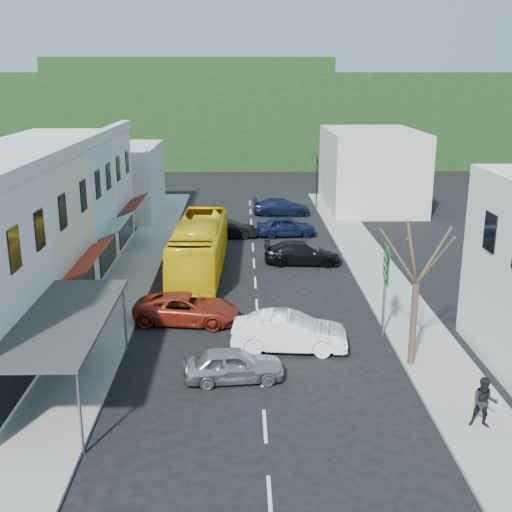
{
  "coord_description": "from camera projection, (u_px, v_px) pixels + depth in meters",
  "views": [
    {
      "loc": [
        -0.76,
        -27.95,
        11.91
      ],
      "look_at": [
        0.0,
        6.0,
        2.2
      ],
      "focal_mm": 45.0,
      "sensor_mm": 36.0,
      "label": 1
    }
  ],
  "objects": [
    {
      "name": "car_navy_far",
      "position": [
        282.0,
        207.0,
        55.67
      ],
      "size": [
        4.52,
        1.89,
        1.4
      ],
      "primitive_type": "imported",
      "rotation": [
        0.0,
        0.0,
        1.56
      ],
      "color": "black",
      "rests_on": "ground"
    },
    {
      "name": "car_red",
      "position": [
        187.0,
        309.0,
        31.62
      ],
      "size": [
        4.82,
        2.52,
        1.4
      ],
      "primitive_type": "imported",
      "rotation": [
        0.0,
        0.0,
        1.43
      ],
      "color": "maroon",
      "rests_on": "ground"
    },
    {
      "name": "pedestrian_right",
      "position": [
        484.0,
        404.0,
        21.91
      ],
      "size": [
        0.78,
        0.59,
        1.7
      ],
      "primitive_type": "imported",
      "rotation": [
        0.0,
        0.0,
        -0.23
      ],
      "color": "black",
      "rests_on": "sidewalk_right"
    },
    {
      "name": "car_silver",
      "position": [
        233.0,
        364.0,
        25.62
      ],
      "size": [
        4.56,
        2.23,
        1.4
      ],
      "primitive_type": "imported",
      "rotation": [
        0.0,
        0.0,
        1.67
      ],
      "color": "#ADACB1",
      "rests_on": "ground"
    },
    {
      "name": "bus",
      "position": [
        200.0,
        248.0,
        39.46
      ],
      "size": [
        2.9,
        11.68,
        3.1
      ],
      "primitive_type": "imported",
      "rotation": [
        0.0,
        0.0,
        -0.04
      ],
      "color": "yellow",
      "rests_on": "ground"
    },
    {
      "name": "car_navy_mid",
      "position": [
        286.0,
        227.0,
        48.38
      ],
      "size": [
        4.53,
        2.15,
        1.4
      ],
      "primitive_type": "imported",
      "rotation": [
        0.0,
        0.0,
        1.65
      ],
      "color": "black",
      "rests_on": "ground"
    },
    {
      "name": "hillside",
      "position": [
        236.0,
        111.0,
        90.84
      ],
      "size": [
        80.0,
        26.0,
        14.0
      ],
      "color": "black",
      "rests_on": "ground"
    },
    {
      "name": "shopfront_row",
      "position": [
        18.0,
        230.0,
        33.6
      ],
      "size": [
        8.25,
        30.0,
        8.0
      ],
      "color": "silver",
      "rests_on": "ground"
    },
    {
      "name": "sidewalk_left",
      "position": [
        133.0,
        272.0,
        39.59
      ],
      "size": [
        3.0,
        52.0,
        0.15
      ],
      "primitive_type": "cube",
      "color": "gray",
      "rests_on": "ground"
    },
    {
      "name": "traffic_signal",
      "position": [
        317.0,
        183.0,
        57.81
      ],
      "size": [
        0.63,
        1.03,
        4.75
      ],
      "primitive_type": null,
      "rotation": [
        0.0,
        0.0,
        3.23
      ],
      "color": "black",
      "rests_on": "ground"
    },
    {
      "name": "ground",
      "position": [
        259.0,
        336.0,
        30.16
      ],
      "size": [
        120.0,
        120.0,
        0.0
      ],
      "primitive_type": "plane",
      "color": "black",
      "rests_on": "ground"
    },
    {
      "name": "distant_block_left",
      "position": [
        111.0,
        181.0,
        55.03
      ],
      "size": [
        8.0,
        10.0,
        6.0
      ],
      "primitive_type": "cube",
      "color": "#B7B2A8",
      "rests_on": "ground"
    },
    {
      "name": "sidewalk_right",
      "position": [
        375.0,
        270.0,
        39.91
      ],
      "size": [
        3.0,
        52.0,
        0.15
      ],
      "primitive_type": "cube",
      "color": "gray",
      "rests_on": "ground"
    },
    {
      "name": "pedestrian_left",
      "position": [
        94.0,
        302.0,
        31.67
      ],
      "size": [
        0.45,
        0.63,
        1.7
      ],
      "primitive_type": "imported",
      "rotation": [
        0.0,
        0.0,
        1.65
      ],
      "color": "black",
      "rests_on": "sidewalk_left"
    },
    {
      "name": "direction_sign",
      "position": [
        385.0,
        292.0,
        29.51
      ],
      "size": [
        0.64,
        2.04,
        4.42
      ],
      "primitive_type": null,
      "rotation": [
        0.0,
        0.0,
        -0.11
      ],
      "color": "#115D24",
      "rests_on": "ground"
    },
    {
      "name": "car_black_far",
      "position": [
        229.0,
        229.0,
        47.96
      ],
      "size": [
        4.46,
        1.95,
        1.4
      ],
      "primitive_type": "imported",
      "rotation": [
        0.0,
        0.0,
        1.61
      ],
      "color": "black",
      "rests_on": "ground"
    },
    {
      "name": "distant_block_right",
      "position": [
        371.0,
        169.0,
        58.27
      ],
      "size": [
        8.0,
        12.0,
        7.0
      ],
      "primitive_type": "cube",
      "color": "#B7B2A8",
      "rests_on": "ground"
    },
    {
      "name": "car_white",
      "position": [
        289.0,
        335.0,
        28.46
      ],
      "size": [
        4.55,
        2.2,
        1.4
      ],
      "primitive_type": "imported",
      "rotation": [
        0.0,
        0.0,
        1.48
      ],
      "color": "white",
      "rests_on": "ground"
    },
    {
      "name": "street_tree",
      "position": [
        416.0,
        284.0,
        26.01
      ],
      "size": [
        2.83,
        2.83,
        7.35
      ],
      "primitive_type": null,
      "rotation": [
        0.0,
        0.0,
        0.11
      ],
      "color": "#372C20",
      "rests_on": "ground"
    },
    {
      "name": "car_black_near",
      "position": [
        303.0,
        253.0,
        41.37
      ],
      "size": [
        4.61,
        2.13,
        1.4
      ],
      "primitive_type": "imported",
      "rotation": [
        0.0,
        0.0,
        1.51
      ],
      "color": "black",
      "rests_on": "ground"
    }
  ]
}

